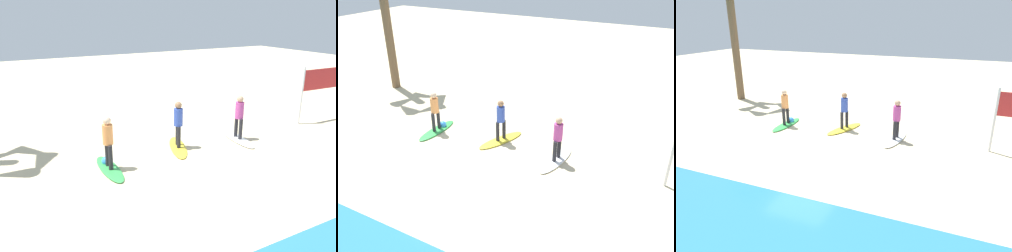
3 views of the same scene
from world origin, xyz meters
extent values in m
plane|color=beige|center=(0.00, 0.00, 0.00)|extent=(60.00, 60.00, 0.00)
ellipsoid|color=white|center=(-3.13, -2.31, 0.04)|extent=(0.84, 2.16, 0.09)
cylinder|color=#232328|center=(-3.11, -2.15, 0.48)|extent=(0.14, 0.14, 0.78)
cylinder|color=#232328|center=(-3.15, -2.47, 0.48)|extent=(0.14, 0.14, 0.78)
cylinder|color=#B74293|center=(-3.13, -2.31, 1.18)|extent=(0.32, 0.32, 0.62)
sphere|color=tan|center=(-3.13, -2.31, 1.61)|extent=(0.24, 0.24, 0.24)
ellipsoid|color=yellow|center=(-0.68, -2.65, 0.04)|extent=(1.29, 2.16, 0.09)
cylinder|color=#232328|center=(-0.62, -2.50, 0.48)|extent=(0.14, 0.14, 0.78)
cylinder|color=#232328|center=(-0.74, -2.80, 0.48)|extent=(0.14, 0.14, 0.78)
cylinder|color=#334CAD|center=(-0.68, -2.65, 1.18)|extent=(0.32, 0.32, 0.62)
sphere|color=#9E704C|center=(-0.68, -2.65, 1.61)|extent=(0.24, 0.24, 0.24)
ellipsoid|color=green|center=(2.08, -2.13, 0.04)|extent=(0.60, 2.11, 0.09)
cylinder|color=#232328|center=(2.08, -1.97, 0.48)|extent=(0.14, 0.14, 0.78)
cylinder|color=#232328|center=(2.08, -2.29, 0.48)|extent=(0.14, 0.14, 0.78)
cylinder|color=#E58C4C|center=(2.08, -2.13, 1.18)|extent=(0.32, 0.32, 0.62)
sphere|color=beige|center=(2.08, -2.13, 1.61)|extent=(0.24, 0.24, 0.24)
cylinder|color=silver|center=(-6.72, -2.58, 1.25)|extent=(0.10, 0.10, 2.50)
cylinder|color=brown|center=(7.42, -5.32, 3.19)|extent=(0.44, 0.44, 6.38)
sphere|color=#338CE5|center=(2.05, -2.51, 0.15)|extent=(0.30, 0.30, 0.30)
camera|label=1|loc=(5.11, 7.29, 4.72)|focal=36.77mm
camera|label=2|loc=(-6.52, 7.82, 6.71)|focal=37.10mm
camera|label=3|loc=(-5.65, 9.43, 4.89)|focal=32.66mm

